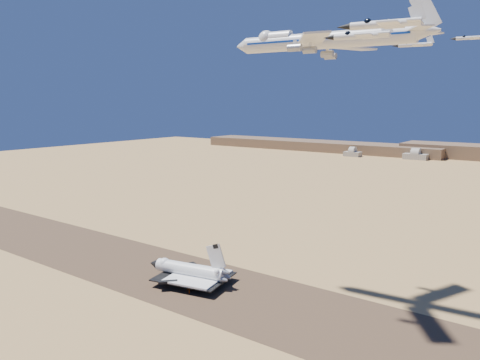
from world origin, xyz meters
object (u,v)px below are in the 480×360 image
Objects in this scene: crew_a at (188,289)px; chase_jet_a at (360,36)px; crew_c at (189,289)px; chase_jet_e at (414,45)px; chase_jet_f at (471,38)px; shuttle at (189,271)px; carrier_747 at (318,41)px; crew_b at (190,292)px; chase_jet_b at (383,24)px.

chase_jet_a is at bearing -107.26° from crew_a.
chase_jet_e is at bearing -109.81° from crew_c.
shuttle is at bearing -147.86° from chase_jet_f.
chase_jet_e is at bearing -165.32° from chase_jet_f.
crew_c is at bearing 156.59° from chase_jet_a.
crew_a is 0.91m from crew_c.
chase_jet_a is 99.58m from chase_jet_f.
chase_jet_e is (18.57, 48.72, 2.02)m from carrier_747.
crew_b is (7.80, -8.60, -3.96)m from shuttle.
crew_c is 128.42m from chase_jet_b.
crew_b is 126.42m from chase_jet_b.
chase_jet_b reaches higher than shuttle.
chase_jet_b is (92.19, -45.66, 82.56)m from shuttle.
shuttle is at bearing -164.46° from carrier_747.
chase_jet_b is at bearing -86.96° from chase_jet_e.
crew_b is 0.11× the size of chase_jet_a.
chase_jet_e reaches higher than crew_b.
crew_c is at bearing -143.44° from chase_jet_f.
chase_jet_b is at bearing -95.82° from chase_jet_f.
chase_jet_a is (73.94, -17.47, 88.01)m from crew_a.
shuttle is 2.30× the size of chase_jet_b.
carrier_747 is 69.00m from chase_jet_f.
crew_c is 0.11× the size of chase_jet_b.
shuttle is at bearing 25.53° from crew_b.
chase_jet_e is (59.40, 72.79, 95.39)m from crew_c.
carrier_747 is at bearing -132.91° from chase_jet_f.
carrier_747 is at bearing -72.72° from crew_b.
chase_jet_f is (38.04, 57.41, 4.20)m from carrier_747.
crew_a is 116.27m from chase_jet_a.
chase_jet_a is (32.21, -41.53, -5.42)m from carrier_747.
shuttle is 130.35m from chase_jet_e.
shuttle is 23.61× the size of crew_a.
carrier_747 is 5.02× the size of chase_jet_f.
crew_b is 134.12m from chase_jet_e.
crew_c is 115.65m from chase_jet_a.
chase_jet_f reaches higher than chase_jet_e.
chase_jet_a is 1.02× the size of chase_jet_b.
crew_b is at bearing -58.95° from shuttle.
crew_c is (-1.98, 2.08, -0.07)m from crew_b.
chase_jet_f is at bearing 30.37° from shuttle.
chase_jet_f reaches higher than crew_b.
chase_jet_a reaches higher than crew_a.
crew_b is at bearing 147.57° from chase_jet_b.
carrier_747 is 52.18m from chase_jet_e.
crew_c is at bearing 146.90° from chase_jet_b.
shuttle is 0.51× the size of carrier_747.
chase_jet_f is at bearing 84.84° from chase_jet_b.
crew_a is at bearing 37.46° from crew_b.
crew_c is 0.10× the size of chase_jet_e.
chase_jet_b is (87.27, -39.15, 86.66)m from crew_a.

